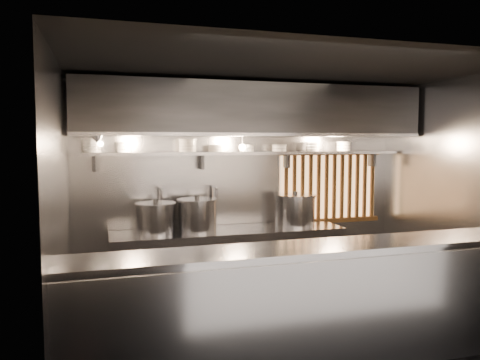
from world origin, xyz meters
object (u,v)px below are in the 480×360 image
heat_lamp (98,139)px  stock_pot_right (295,210)px  stock_pot_mid (156,218)px  pendant_bulb (242,147)px  stock_pot_left (197,215)px

heat_lamp → stock_pot_right: size_ratio=0.48×
heat_lamp → stock_pot_mid: bearing=25.4°
pendant_bulb → stock_pot_right: pendant_bulb is taller
stock_pot_left → stock_pot_mid: bearing=177.9°
pendant_bulb → stock_pot_mid: (-1.13, -0.03, -0.87)m
pendant_bulb → stock_pot_mid: bearing=-178.3°
pendant_bulb → stock_pot_right: size_ratio=0.26×
heat_lamp → stock_pot_mid: (0.66, 0.32, -0.98)m
stock_pot_left → heat_lamp: bearing=-165.9°
stock_pot_left → stock_pot_right: bearing=1.2°
stock_pot_left → pendant_bulb: bearing=4.9°
pendant_bulb → stock_pot_mid: 1.43m
heat_lamp → stock_pot_left: bearing=14.1°
heat_lamp → pendant_bulb: bearing=11.0°
pendant_bulb → heat_lamp: bearing=-169.0°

